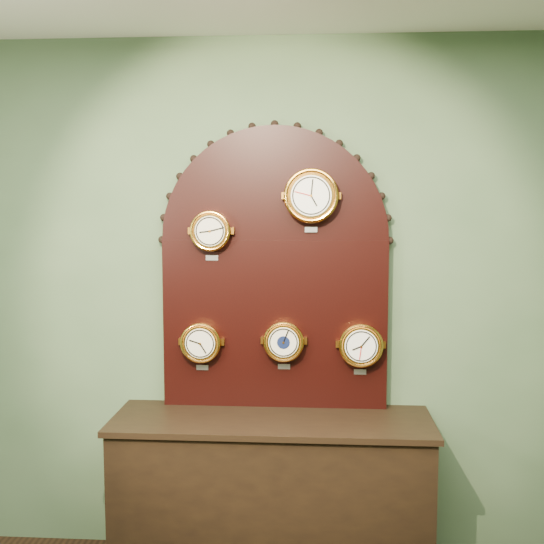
# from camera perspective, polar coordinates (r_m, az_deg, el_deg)

# --- Properties ---
(wall_back) EXTENTS (4.00, 0.00, 4.00)m
(wall_back) POSITION_cam_1_polar(r_m,az_deg,el_deg) (3.62, 0.27, -2.43)
(wall_back) COLOR #4A6545
(wall_back) RESTS_ON ground
(shop_counter) EXTENTS (1.60, 0.50, 0.80)m
(shop_counter) POSITION_cam_1_polar(r_m,az_deg,el_deg) (3.65, -0.02, -18.81)
(shop_counter) COLOR black
(shop_counter) RESTS_ON ground_plane
(display_board) EXTENTS (1.26, 0.06, 1.53)m
(display_board) POSITION_cam_1_polar(r_m,az_deg,el_deg) (3.55, 0.22, 1.07)
(display_board) COLOR black
(display_board) RESTS_ON shop_counter
(roman_clock) EXTENTS (0.21, 0.08, 0.26)m
(roman_clock) POSITION_cam_1_polar(r_m,az_deg,el_deg) (3.51, -5.26, 3.52)
(roman_clock) COLOR orange
(roman_clock) RESTS_ON display_board
(arabic_clock) EXTENTS (0.28, 0.08, 0.33)m
(arabic_clock) POSITION_cam_1_polar(r_m,az_deg,el_deg) (3.46, 3.37, 6.52)
(arabic_clock) COLOR orange
(arabic_clock) RESTS_ON display_board
(hygrometer) EXTENTS (0.22, 0.08, 0.27)m
(hygrometer) POSITION_cam_1_polar(r_m,az_deg,el_deg) (3.59, -6.08, -6.00)
(hygrometer) COLOR orange
(hygrometer) RESTS_ON display_board
(barometer) EXTENTS (0.22, 0.08, 0.27)m
(barometer) POSITION_cam_1_polar(r_m,az_deg,el_deg) (3.54, 1.01, -5.94)
(barometer) COLOR orange
(barometer) RESTS_ON display_board
(tide_clock) EXTENTS (0.23, 0.08, 0.28)m
(tide_clock) POSITION_cam_1_polar(r_m,az_deg,el_deg) (3.55, 7.60, -6.21)
(tide_clock) COLOR orange
(tide_clock) RESTS_ON display_board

